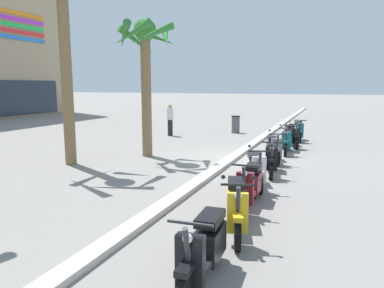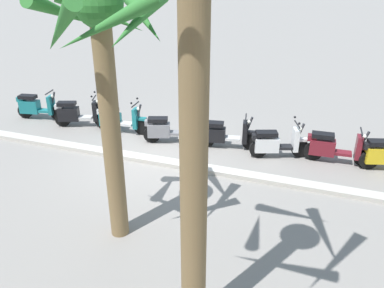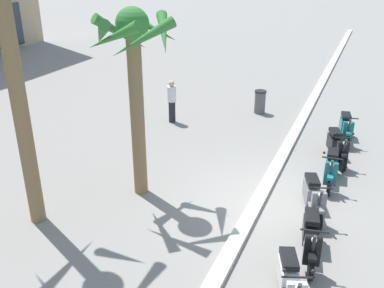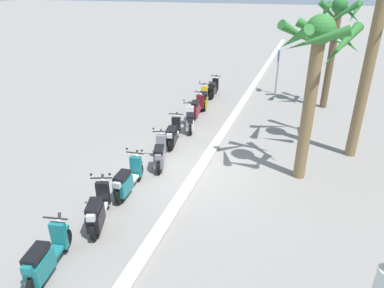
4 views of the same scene
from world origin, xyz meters
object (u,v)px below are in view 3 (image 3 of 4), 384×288
at_px(scooter_black_mid_front, 337,146).
at_px(scooter_grey_last_in_row, 313,196).
at_px(pedestrian_window_shopping, 172,100).
at_px(litter_bin, 260,102).
at_px(scooter_white_far_back, 290,281).
at_px(scooter_teal_mid_rear, 346,128).
at_px(palm_tree_near_sign, 4,16).
at_px(scooter_black_mid_centre, 311,237).
at_px(palm_tree_far_corner, 134,58).
at_px(scooter_teal_tail_end, 331,167).

bearing_deg(scooter_black_mid_front, scooter_grey_last_in_row, 176.48).
xyz_separation_m(pedestrian_window_shopping, litter_bin, (2.33, -2.87, -0.39)).
bearing_deg(scooter_black_mid_front, scooter_white_far_back, 178.82).
bearing_deg(litter_bin, scooter_grey_last_in_row, -155.04).
xyz_separation_m(scooter_black_mid_front, litter_bin, (3.35, 3.36, 0.02)).
distance_m(scooter_black_mid_front, scooter_teal_mid_rear, 1.77).
relative_size(scooter_teal_mid_rear, palm_tree_near_sign, 0.26).
height_order(scooter_black_mid_centre, palm_tree_far_corner, palm_tree_far_corner).
xyz_separation_m(scooter_grey_last_in_row, pedestrian_window_shopping, (4.43, 6.02, 0.42)).
relative_size(scooter_black_mid_centre, palm_tree_far_corner, 0.37).
bearing_deg(scooter_black_mid_centre, palm_tree_far_corner, 78.81).
xyz_separation_m(scooter_grey_last_in_row, scooter_teal_tail_end, (1.84, -0.23, 0.00)).
distance_m(scooter_grey_last_in_row, palm_tree_near_sign, 8.15).
bearing_deg(scooter_black_mid_front, palm_tree_near_sign, 135.26).
bearing_deg(scooter_teal_tail_end, scooter_white_far_back, 178.27).
distance_m(scooter_black_mid_centre, litter_bin, 9.14).
bearing_deg(scooter_teal_tail_end, pedestrian_window_shopping, 67.45).
distance_m(scooter_white_far_back, litter_bin, 10.56).
distance_m(palm_tree_far_corner, palm_tree_near_sign, 3.00).
bearing_deg(palm_tree_far_corner, pedestrian_window_shopping, 16.29).
xyz_separation_m(palm_tree_far_corner, litter_bin, (7.57, -1.34, -3.22)).
height_order(scooter_black_mid_front, scooter_teal_mid_rear, scooter_black_mid_front).
relative_size(scooter_white_far_back, palm_tree_far_corner, 0.34).
distance_m(scooter_grey_last_in_row, pedestrian_window_shopping, 7.48).
xyz_separation_m(scooter_teal_tail_end, scooter_teal_mid_rear, (3.35, -0.11, 0.02)).
bearing_deg(scooter_black_mid_centre, scooter_teal_tail_end, -0.25).
xyz_separation_m(palm_tree_near_sign, pedestrian_window_shopping, (7.44, -0.13, -4.00)).
relative_size(scooter_black_mid_front, scooter_teal_mid_rear, 1.01).
bearing_deg(scooter_grey_last_in_row, scooter_teal_tail_end, -7.04).
distance_m(scooter_grey_last_in_row, palm_tree_far_corner, 5.60).
bearing_deg(scooter_teal_tail_end, palm_tree_near_sign, 127.22).
bearing_deg(scooter_black_mid_centre, scooter_white_far_back, 174.92).
height_order(scooter_black_mid_centre, palm_tree_near_sign, palm_tree_near_sign).
xyz_separation_m(scooter_black_mid_centre, pedestrian_window_shopping, (6.16, 6.23, 0.43)).
bearing_deg(scooter_black_mid_front, litter_bin, 45.06).
height_order(scooter_white_far_back, scooter_grey_last_in_row, same).
bearing_deg(scooter_white_far_back, palm_tree_near_sign, 87.29).
bearing_deg(palm_tree_far_corner, scooter_teal_tail_end, -60.74).
relative_size(scooter_black_mid_front, pedestrian_window_shopping, 1.07).
bearing_deg(litter_bin, scooter_white_far_back, -162.26).
height_order(scooter_teal_mid_rear, palm_tree_near_sign, palm_tree_near_sign).
distance_m(scooter_grey_last_in_row, scooter_teal_mid_rear, 5.19).
xyz_separation_m(scooter_black_mid_centre, scooter_black_mid_front, (5.15, 0.00, 0.02)).
height_order(scooter_black_mid_centre, scooter_teal_tail_end, scooter_teal_tail_end).
height_order(scooter_teal_tail_end, litter_bin, scooter_teal_tail_end).
height_order(scooter_black_mid_front, palm_tree_far_corner, palm_tree_far_corner).
xyz_separation_m(scooter_black_mid_centre, scooter_teal_tail_end, (3.57, -0.02, 0.01)).
bearing_deg(palm_tree_near_sign, scooter_teal_tail_end, -52.78).
bearing_deg(scooter_grey_last_in_row, litter_bin, 24.96).
height_order(scooter_teal_mid_rear, litter_bin, scooter_teal_mid_rear).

